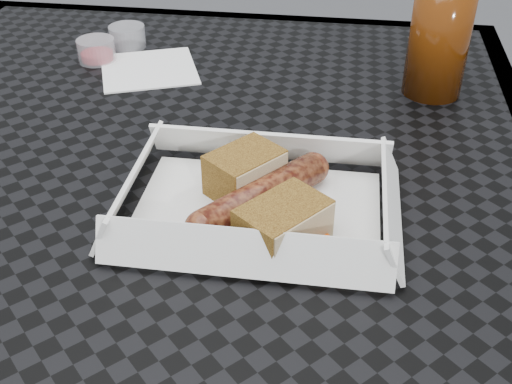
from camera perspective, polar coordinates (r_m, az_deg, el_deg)
patio_table at (r=0.75m, az=-7.13°, el=-0.23°), size 0.80×0.80×0.74m
food_tray at (r=0.58m, az=0.14°, el=-1.69°), size 0.22×0.15×0.00m
bratwurst at (r=0.57m, az=0.46°, el=-0.37°), size 0.12×0.14×0.03m
bread_near at (r=0.60m, az=-1.00°, el=1.77°), size 0.08×0.08×0.04m
bread_far at (r=0.54m, az=2.42°, el=-2.84°), size 0.08×0.09×0.04m
veg_garnish at (r=0.54m, az=5.63°, el=-5.17°), size 0.03×0.03×0.00m
napkin at (r=0.87m, az=-9.50°, el=10.72°), size 0.16×0.16×0.00m
condiment_cup_sauce at (r=0.90m, az=-14.00°, el=12.13°), size 0.05×0.05×0.03m
condiment_cup_empty at (r=0.94m, az=-11.36°, el=13.39°), size 0.05×0.05×0.03m
drink_glass at (r=0.80m, az=16.06°, el=13.46°), size 0.07×0.07×0.15m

